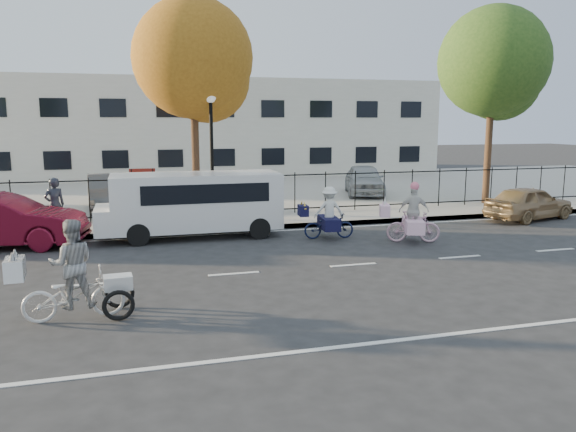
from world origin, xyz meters
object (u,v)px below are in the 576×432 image
object	(u,v)px
unicorn_bike	(412,220)
lot_car_d	(364,179)
zebra_trike	(73,281)
lot_car_c	(108,192)
bull_bike	(328,218)
pedestrian	(55,205)
red_sedan	(0,221)
lamppost	(211,133)
gold_sedan	(529,203)
white_van	(193,202)

from	to	relation	value
unicorn_bike	lot_car_d	distance (m)	9.67
zebra_trike	lot_car_c	xyz separation A→B (m)	(0.22, 11.85, 0.13)
zebra_trike	bull_bike	xyz separation A→B (m)	(6.75, 5.37, -0.08)
zebra_trike	pedestrian	distance (m)	8.01
unicorn_bike	red_sedan	distance (m)	11.74
lamppost	pedestrian	bearing A→B (deg)	-167.59
zebra_trike	gold_sedan	distance (m)	16.20
zebra_trike	lamppost	bearing A→B (deg)	-27.01
red_sedan	gold_sedan	xyz separation A→B (m)	(17.35, -0.20, -0.14)
red_sedan	unicorn_bike	bearing A→B (deg)	-92.12
lamppost	zebra_trike	xyz separation A→B (m)	(-3.79, -9.01, -2.40)
white_van	lot_car_c	size ratio (longest dim) A/B	1.32
bull_bike	lot_car_c	size ratio (longest dim) A/B	0.41
bull_bike	pedestrian	distance (m)	8.37
lamppost	lot_car_c	xyz separation A→B (m)	(-3.57, 2.84, -2.27)
bull_bike	white_van	xyz separation A→B (m)	(-3.88, 1.35, 0.45)
lot_car_c	lot_car_d	world-z (taller)	lot_car_d
lot_car_d	red_sedan	bearing A→B (deg)	-136.14
gold_sedan	lot_car_d	distance (m)	7.80
unicorn_bike	bull_bike	xyz separation A→B (m)	(-2.19, 1.16, -0.03)
lamppost	lot_car_c	bearing A→B (deg)	141.50
lot_car_c	zebra_trike	bearing A→B (deg)	-96.01
lot_car_c	bull_bike	bearing A→B (deg)	-49.75
pedestrian	unicorn_bike	bearing A→B (deg)	136.23
lamppost	bull_bike	bearing A→B (deg)	-50.94
bull_bike	red_sedan	world-z (taller)	bull_bike
lamppost	pedestrian	distance (m)	5.55
unicorn_bike	red_sedan	size ratio (longest dim) A/B	0.39
bull_bike	pedestrian	bearing A→B (deg)	78.64
red_sedan	lot_car_d	distance (m)	15.55
red_sedan	pedestrian	size ratio (longest dim) A/B	2.74
white_van	lot_car_d	distance (m)	10.97
zebra_trike	white_van	xyz separation A→B (m)	(2.87, 6.71, 0.37)
bull_bike	pedestrian	world-z (taller)	pedestrian
lamppost	unicorn_bike	size ratio (longest dim) A/B	2.39
white_van	gold_sedan	world-z (taller)	white_van
unicorn_bike	white_van	xyz separation A→B (m)	(-6.08, 2.51, 0.42)
gold_sedan	pedestrian	bearing A→B (deg)	69.49
lot_car_c	lot_car_d	bearing A→B (deg)	3.63
gold_sedan	lot_car_d	xyz separation A→B (m)	(-3.38, 7.03, 0.23)
bull_bike	white_van	size ratio (longest dim) A/B	0.31
lot_car_c	white_van	bearing A→B (deg)	-67.68
unicorn_bike	gold_sedan	xyz separation A→B (m)	(5.89, 2.31, -0.05)
white_van	unicorn_bike	bearing A→B (deg)	-22.26
pedestrian	lot_car_d	distance (m)	13.86
lamppost	zebra_trike	bearing A→B (deg)	-112.82
unicorn_bike	lot_car_c	world-z (taller)	unicorn_bike
lot_car_c	lamppost	bearing A→B (deg)	-43.44
lamppost	white_van	distance (m)	3.21
white_van	pedestrian	bearing A→B (deg)	163.82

